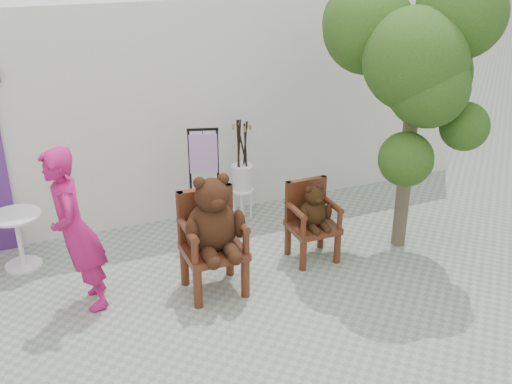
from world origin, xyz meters
TOP-DOWN VIEW (x-y plane):
  - ground_plane at (0.00, 0.00)m, footprint 60.00×60.00m
  - back_wall at (0.00, 3.10)m, footprint 9.00×1.00m
  - chair_big at (-0.39, 0.63)m, footprint 0.68×0.75m
  - chair_small at (0.98, 0.86)m, footprint 0.57×0.54m
  - person at (-1.81, 0.89)m, footprint 0.47×0.69m
  - cafe_table at (-2.39, 2.03)m, footprint 0.60×0.60m
  - display_stand at (-0.06, 1.93)m, footprint 0.53×0.47m
  - stool_bucket at (0.58, 2.21)m, footprint 0.32×0.32m
  - tree at (2.05, 0.65)m, footprint 1.78×2.04m

SIDE VIEW (x-z plane):
  - ground_plane at x=0.00m, z-range 0.00..0.00m
  - cafe_table at x=-2.39m, z-range 0.09..0.79m
  - display_stand at x=-0.06m, z-range -0.17..1.34m
  - chair_small at x=0.98m, z-range 0.10..1.10m
  - stool_bucket at x=0.58m, z-range -0.08..1.37m
  - chair_big at x=-0.39m, z-range 0.09..1.52m
  - person at x=-1.81m, z-range 0.00..1.84m
  - back_wall at x=0.00m, z-range 0.00..3.00m
  - tree at x=2.05m, z-range 0.78..4.25m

